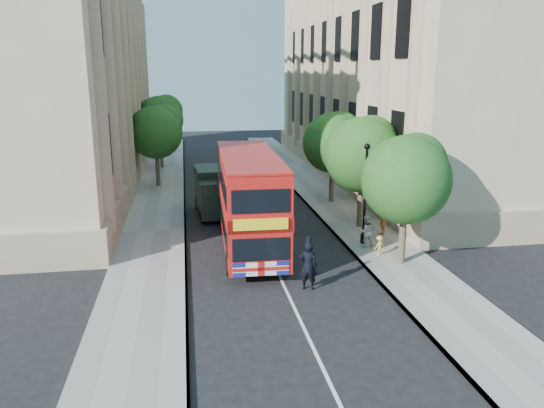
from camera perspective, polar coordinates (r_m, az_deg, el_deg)
name	(u,v)px	position (r m, az deg, el deg)	size (l,w,h in m)	color
ground	(291,300)	(21.15, 2.04, -10.32)	(120.00, 120.00, 0.00)	black
pavement_right	(353,222)	(31.63, 8.71, -1.94)	(3.50, 80.00, 0.12)	gray
pavement_left	(154,232)	(30.20, -12.56, -2.91)	(3.50, 80.00, 0.12)	gray
building_right	(399,67)	(46.34, 13.45, 14.13)	(12.00, 38.00, 18.00)	tan
building_left	(47,67)	(43.99, -23.09, 13.42)	(12.00, 38.00, 18.00)	tan
tree_right_near	(407,175)	(24.36, 14.31, 3.05)	(4.00, 4.00, 6.08)	#473828
tree_right_mid	(363,151)	(29.84, 9.77, 5.67)	(4.20, 4.20, 6.37)	#473828
tree_right_far	(333,139)	(35.52, 6.61, 6.91)	(4.00, 4.00, 6.15)	#473828
tree_left_far	(156,129)	(41.16, -12.35, 7.86)	(4.00, 4.00, 6.30)	#473828
tree_left_back	(160,117)	(49.10, -11.93, 9.18)	(4.20, 4.20, 6.65)	#473828
lamp_post	(365,198)	(27.12, 9.98, 0.63)	(0.32, 0.32, 5.16)	black
double_decker_bus	(249,198)	(26.35, -2.47, 0.65)	(3.01, 10.27, 4.71)	#A5100B
box_van	(214,193)	(32.88, -6.24, 1.18)	(2.33, 5.13, 2.87)	black
police_constable	(308,266)	(21.85, 3.92, -6.65)	(0.74, 0.48, 2.02)	black
woman_pedestrian	(366,231)	(27.02, 10.04, -2.89)	(0.79, 0.61, 1.62)	beige
child_a	(383,225)	(29.25, 11.86, -2.26)	(0.60, 0.25, 1.02)	#C67A22
child_b	(379,245)	(26.05, 11.47, -4.37)	(0.62, 0.36, 0.96)	#DCCB4B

